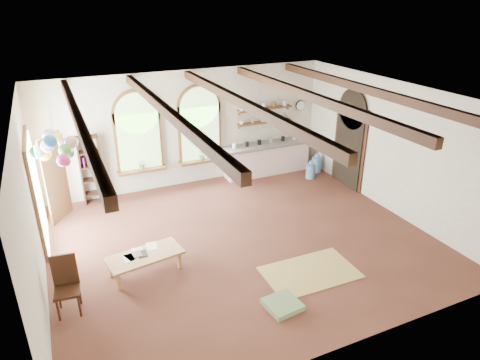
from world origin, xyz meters
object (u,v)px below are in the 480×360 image
balloon_cluster (56,147)px  coffee_table (145,257)px  side_chair (68,297)px  kitchen_counter (267,158)px

balloon_cluster → coffee_table: bearing=-49.3°
coffee_table → side_chair: 1.56m
kitchen_counter → side_chair: 7.21m
side_chair → coffee_table: bearing=21.5°
kitchen_counter → balloon_cluster: balloon_cluster is taller
side_chair → balloon_cluster: 2.85m
coffee_table → kitchen_counter: bearing=37.9°
balloon_cluster → kitchen_counter: bearing=20.2°
side_chair → balloon_cluster: (0.24, 1.98, 2.03)m
coffee_table → balloon_cluster: 2.71m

